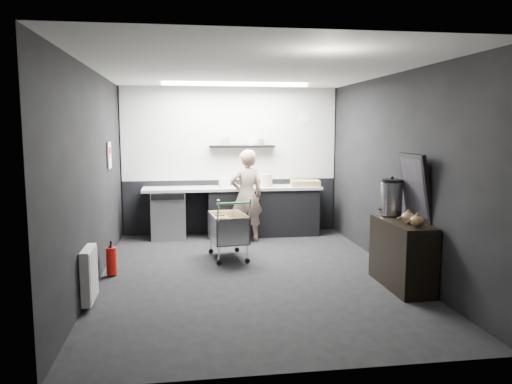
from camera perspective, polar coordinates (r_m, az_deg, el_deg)
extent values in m
plane|color=black|center=(6.83, -0.57, -9.37)|extent=(5.50, 5.50, 0.00)
plane|color=white|center=(6.57, -0.60, 13.78)|extent=(5.50, 5.50, 0.00)
plane|color=black|center=(9.29, -2.91, 3.59)|extent=(5.50, 0.00, 5.50)
plane|color=black|center=(3.88, 4.99, -1.87)|extent=(5.50, 0.00, 5.50)
plane|color=black|center=(6.60, -18.07, 1.64)|extent=(0.00, 5.50, 5.50)
plane|color=black|center=(7.12, 15.59, 2.14)|extent=(0.00, 5.50, 5.50)
cube|color=silver|center=(9.25, -2.92, 6.67)|extent=(3.95, 0.02, 1.70)
cube|color=black|center=(9.36, -2.86, -1.62)|extent=(3.95, 0.02, 1.00)
cube|color=black|center=(9.16, -1.59, 5.23)|extent=(1.20, 0.22, 0.04)
cylinder|color=white|center=(9.47, 5.63, 8.48)|extent=(0.20, 0.03, 0.20)
cube|color=silver|center=(7.86, -16.42, 4.05)|extent=(0.02, 0.30, 0.40)
cube|color=red|center=(7.85, -16.40, 4.56)|extent=(0.02, 0.22, 0.10)
cube|color=white|center=(5.90, -18.55, -8.95)|extent=(0.10, 0.50, 0.60)
cube|color=white|center=(8.40, -2.36, 12.19)|extent=(2.40, 0.20, 0.04)
cube|color=black|center=(9.14, 0.77, -2.31)|extent=(2.00, 0.56, 0.85)
cube|color=beige|center=(9.00, -2.68, 0.43)|extent=(3.20, 0.60, 0.05)
cube|color=#9EA0A5|center=(9.03, -9.95, -2.54)|extent=(0.60, 0.58, 0.85)
cube|color=black|center=(8.68, -10.06, -0.58)|extent=(0.56, 0.02, 0.10)
imported|color=beige|center=(8.59, -1.09, -0.43)|extent=(0.64, 0.48, 1.59)
cube|color=silver|center=(7.56, -3.18, -5.49)|extent=(0.58, 0.82, 0.02)
cube|color=silver|center=(7.51, -5.02, -4.10)|extent=(0.11, 0.77, 0.41)
cube|color=silver|center=(7.55, -1.38, -4.00)|extent=(0.11, 0.77, 0.41)
cube|color=silver|center=(7.16, -2.91, -4.65)|extent=(0.50, 0.08, 0.41)
cube|color=silver|center=(7.89, -3.44, -3.51)|extent=(0.50, 0.08, 0.41)
cylinder|color=silver|center=(7.24, -4.58, -7.13)|extent=(0.02, 0.02, 0.27)
cylinder|color=silver|center=(7.28, -1.27, -7.03)|extent=(0.02, 0.02, 0.27)
cylinder|color=silver|center=(7.91, -4.93, -5.88)|extent=(0.02, 0.02, 0.27)
cylinder|color=silver|center=(7.95, -1.89, -5.79)|extent=(0.02, 0.02, 0.27)
cylinder|color=green|center=(7.02, -2.89, -1.31)|extent=(0.50, 0.09, 0.03)
cube|color=olive|center=(7.61, -4.07, -4.04)|extent=(0.25, 0.29, 0.34)
cube|color=olive|center=(7.44, -2.14, -4.43)|extent=(0.23, 0.27, 0.31)
cylinder|color=black|center=(7.27, -4.57, -8.03)|extent=(0.08, 0.04, 0.07)
cylinder|color=black|center=(7.94, -4.92, -6.71)|extent=(0.08, 0.04, 0.07)
cylinder|color=black|center=(7.31, -1.26, -7.93)|extent=(0.08, 0.04, 0.07)
cylinder|color=black|center=(7.98, -1.89, -6.62)|extent=(0.08, 0.04, 0.07)
cube|color=black|center=(6.46, 16.33, -6.84)|extent=(0.41, 1.10, 0.83)
cylinder|color=silver|center=(6.67, 15.21, -0.71)|extent=(0.28, 0.28, 0.42)
cylinder|color=black|center=(6.64, 15.28, 1.25)|extent=(0.28, 0.28, 0.04)
sphere|color=black|center=(6.64, 15.29, 1.57)|extent=(0.05, 0.05, 0.05)
ellipsoid|color=brown|center=(6.24, 17.02, -2.79)|extent=(0.17, 0.17, 0.13)
ellipsoid|color=brown|center=(6.04, 17.95, -3.16)|extent=(0.17, 0.17, 0.13)
cube|color=black|center=(6.43, 17.78, 0.55)|extent=(0.19, 0.64, 0.82)
cube|color=black|center=(6.42, 17.58, 0.54)|extent=(0.13, 0.55, 0.71)
cylinder|color=red|center=(6.97, -16.18, -7.56)|extent=(0.14, 0.14, 0.37)
cone|color=black|center=(6.92, -16.25, -5.91)|extent=(0.09, 0.09, 0.05)
cylinder|color=black|center=(6.91, -16.26, -5.62)|extent=(0.03, 0.03, 0.05)
cube|color=#9E8654|center=(9.17, 5.64, 1.01)|extent=(0.56, 0.45, 0.10)
cylinder|color=beige|center=(9.07, 1.15, 1.36)|extent=(0.22, 0.22, 0.22)
cube|color=white|center=(8.93, -3.60, 1.05)|extent=(0.20, 0.17, 0.16)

